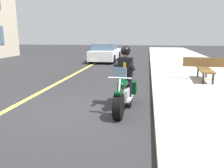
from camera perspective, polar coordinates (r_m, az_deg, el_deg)
name	(u,v)px	position (r m, az deg, el deg)	size (l,w,h in m)	color
ground_plane	(79,111)	(6.29, -8.25, -6.82)	(80.00, 80.00, 0.00)	#28282B
lane_center_stripe	(11,108)	(7.12, -23.91, -5.45)	(60.00, 0.16, 0.01)	#E5DB4C
motorcycle_main	(124,93)	(6.35, 3.07, -2.25)	(2.22, 0.67, 1.26)	black
rider_main	(125,71)	(6.42, 3.37, 3.22)	(0.64, 0.57, 1.74)	black
car_silver	(105,52)	(17.91, -1.65, 7.92)	(4.60, 1.92, 1.40)	white
bench_sidewalk	(205,67)	(10.38, 22.31, 3.98)	(1.83, 1.80, 0.95)	brown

